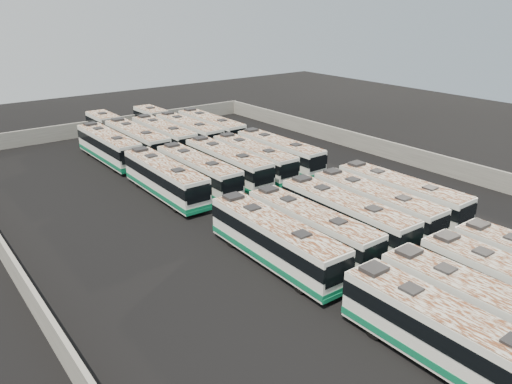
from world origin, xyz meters
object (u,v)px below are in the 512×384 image
object	(u,v)px
bus_midback_center	(227,164)
bus_back_far_right	(211,128)
bus_midback_far_right	(279,153)
bus_back_left	(125,135)
bus_midfront_center	(345,216)
bus_front_far_left	(454,339)
bus_midback_far_left	(165,178)
bus_back_right	(175,127)
bus_midfront_far_right	(401,195)
bus_back_center	(163,136)
bus_front_left	(487,314)
bus_midfront_far_left	(275,240)
bus_midfront_left	(311,228)
bus_midfront_right	(375,205)
bus_midback_left	(198,171)
bus_back_far_left	(109,146)
bus_midback_right	(254,158)

from	to	relation	value
bus_midback_center	bus_back_far_right	world-z (taller)	bus_back_far_right
bus_midback_far_right	bus_back_left	world-z (taller)	bus_back_left
bus_midfront_center	bus_midback_center	bearing A→B (deg)	90.54
bus_front_far_left	bus_midback_far_left	bearing A→B (deg)	89.98
bus_back_right	bus_front_far_left	bearing A→B (deg)	-103.73
bus_front_far_left	bus_midfront_far_right	distance (m)	21.03
bus_midfront_far_right	bus_back_center	xyz separation A→B (m)	(-7.40, 32.31, 0.03)
bus_front_left	bus_back_right	bearing A→B (deg)	80.71
bus_midfront_far_left	bus_back_left	bearing A→B (deg)	85.08
bus_midfront_left	bus_back_right	distance (m)	36.63
bus_midfront_right	bus_midback_far_left	distance (m)	20.80
bus_midfront_left	bus_midback_left	xyz separation A→B (m)	(0.08, 17.35, 0.02)
bus_midback_center	bus_back_center	bearing A→B (deg)	90.42
bus_midfront_right	bus_midback_left	size ratio (longest dim) A/B	1.00
bus_back_far_right	bus_back_far_left	bearing A→B (deg)	-178.78
bus_front_left	bus_midfront_center	world-z (taller)	bus_front_left
bus_front_far_left	bus_back_far_right	bearing A→B (deg)	72.28
bus_midback_left	bus_midback_far_right	bearing A→B (deg)	0.26
bus_midfront_far_left	bus_back_left	world-z (taller)	bus_back_left
bus_midfront_far_left	bus_midback_far_left	xyz separation A→B (m)	(-0.03, 17.44, -0.00)
bus_midfront_left	bus_midback_right	xyz separation A→B (m)	(7.48, 17.46, 0.01)
bus_midfront_far_left	bus_midfront_far_right	distance (m)	15.00
bus_midback_far_right	bus_back_far_right	world-z (taller)	bus_back_far_right
bus_midfront_right	bus_back_center	xyz separation A→B (m)	(-3.74, 32.39, 0.05)
bus_front_far_left	bus_midback_far_left	size ratio (longest dim) A/B	1.00
bus_midback_far_right	bus_back_far_left	world-z (taller)	bus_back_far_left
bus_midfront_left	bus_midfront_center	xyz separation A→B (m)	(3.80, -0.06, 0.06)
bus_front_far_left	bus_back_left	size ratio (longest dim) A/B	0.64
bus_midfront_center	bus_midfront_left	bearing A→B (deg)	179.87
bus_midback_far_right	bus_back_left	distance (m)	21.63
bus_back_far_left	bus_back_center	bearing A→B (deg)	1.89
bus_front_left	bus_midfront_right	xyz separation A→B (m)	(7.61, 14.57, -0.04)
bus_midfront_far_right	bus_midback_far_left	xyz separation A→B (m)	(-15.02, 17.33, 0.03)
bus_back_center	bus_back_right	bearing A→B (deg)	43.96
bus_midfront_far_left	bus_midback_right	xyz separation A→B (m)	(11.19, 17.52, -0.07)
bus_midfront_far_right	bus_back_left	size ratio (longest dim) A/B	0.63
bus_midback_far_right	bus_back_far_right	bearing A→B (deg)	89.69
bus_midfront_center	bus_midfront_far_right	distance (m)	7.48
bus_midfront_left	bus_midback_far_left	xyz separation A→B (m)	(-3.74, 17.38, 0.07)
bus_midback_right	bus_front_far_left	bearing A→B (deg)	-107.97
bus_front_left	bus_midback_far_right	bearing A→B (deg)	69.85
bus_front_far_left	bus_midback_right	world-z (taller)	bus_front_far_left
bus_midfront_left	bus_midback_center	xyz separation A→B (m)	(3.90, 17.48, 0.07)
bus_midback_far_right	bus_back_left	xyz separation A→B (m)	(-11.18, 18.52, 0.06)
bus_midfront_far_left	bus_midback_left	distance (m)	17.82
bus_back_right	bus_midback_far_left	bearing A→B (deg)	-122.78
bus_midfront_center	bus_midfront_right	world-z (taller)	bus_midfront_center
bus_midback_far_right	bus_back_right	size ratio (longest dim) A/B	0.63
bus_front_left	bus_back_center	size ratio (longest dim) A/B	1.00
bus_midback_far_left	bus_back_far_right	world-z (taller)	bus_midback_far_left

